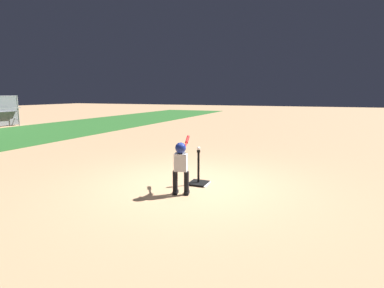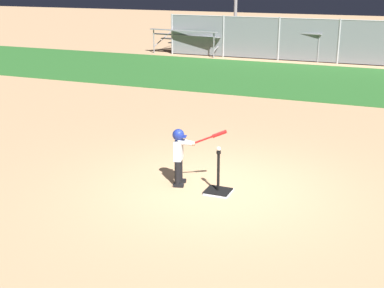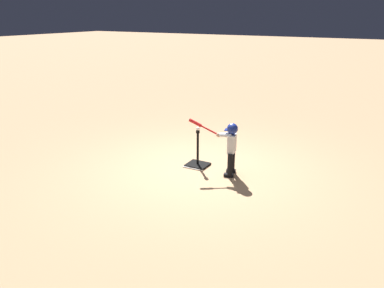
# 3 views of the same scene
# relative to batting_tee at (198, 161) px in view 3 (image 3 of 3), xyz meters

# --- Properties ---
(ground_plane) EXTENTS (90.00, 90.00, 0.00)m
(ground_plane) POSITION_rel_batting_tee_xyz_m (-0.09, 0.13, -0.11)
(ground_plane) COLOR tan
(home_plate) EXTENTS (0.46, 0.46, 0.02)m
(home_plate) POSITION_rel_batting_tee_xyz_m (0.01, -0.00, -0.10)
(home_plate) COLOR white
(home_plate) RESTS_ON ground_plane
(batting_tee) EXTENTS (0.43, 0.39, 0.76)m
(batting_tee) POSITION_rel_batting_tee_xyz_m (0.00, 0.00, 0.00)
(batting_tee) COLOR black
(batting_tee) RESTS_ON ground_plane
(batter_child) EXTENTS (0.95, 0.39, 1.07)m
(batter_child) POSITION_rel_batting_tee_xyz_m (-0.74, 0.08, 0.55)
(batter_child) COLOR black
(batter_child) RESTS_ON ground_plane
(baseball) EXTENTS (0.07, 0.07, 0.07)m
(baseball) POSITION_rel_batting_tee_xyz_m (0.00, 0.00, 0.69)
(baseball) COLOR white
(baseball) RESTS_ON batting_tee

